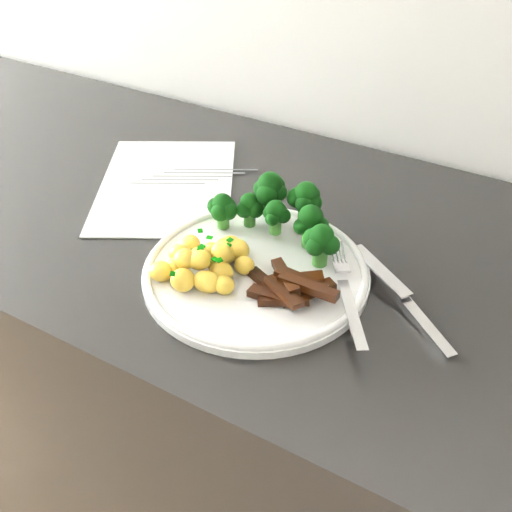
{
  "coord_description": "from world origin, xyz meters",
  "views": [
    {
      "loc": [
        0.35,
        1.12,
        1.33
      ],
      "look_at": [
        0.07,
        1.6,
        0.9
      ],
      "focal_mm": 41.81,
      "sensor_mm": 36.0,
      "label": 1
    }
  ],
  "objects_px": {
    "plate": "(256,271)",
    "fork": "(348,296)",
    "recipe_paper": "(167,184)",
    "beef_strips": "(291,287)",
    "broccoli": "(282,210)",
    "knife": "(412,310)",
    "potatoes": "(206,261)",
    "counter": "(243,423)"
  },
  "relations": [
    {
      "from": "counter",
      "to": "knife",
      "type": "relative_size",
      "value": 13.98
    },
    {
      "from": "plate",
      "to": "beef_strips",
      "type": "height_order",
      "value": "beef_strips"
    },
    {
      "from": "plate",
      "to": "fork",
      "type": "relative_size",
      "value": 1.64
    },
    {
      "from": "fork",
      "to": "counter",
      "type": "bearing_deg",
      "value": 156.77
    },
    {
      "from": "broccoli",
      "to": "recipe_paper",
      "type": "bearing_deg",
      "value": 169.43
    },
    {
      "from": "counter",
      "to": "potatoes",
      "type": "xyz_separation_m",
      "value": [
        0.03,
        -0.12,
        0.46
      ]
    },
    {
      "from": "counter",
      "to": "potatoes",
      "type": "height_order",
      "value": "potatoes"
    },
    {
      "from": "broccoli",
      "to": "beef_strips",
      "type": "bearing_deg",
      "value": -56.54
    },
    {
      "from": "fork",
      "to": "plate",
      "type": "bearing_deg",
      "value": -179.73
    },
    {
      "from": "counter",
      "to": "knife",
      "type": "xyz_separation_m",
      "value": [
        0.26,
        -0.06,
        0.44
      ]
    },
    {
      "from": "knife",
      "to": "plate",
      "type": "bearing_deg",
      "value": -172.06
    },
    {
      "from": "beef_strips",
      "to": "potatoes",
      "type": "bearing_deg",
      "value": -172.82
    },
    {
      "from": "potatoes",
      "to": "beef_strips",
      "type": "bearing_deg",
      "value": 7.18
    },
    {
      "from": "recipe_paper",
      "to": "beef_strips",
      "type": "xyz_separation_m",
      "value": [
        0.28,
        -0.14,
        0.02
      ]
    },
    {
      "from": "broccoli",
      "to": "potatoes",
      "type": "xyz_separation_m",
      "value": [
        -0.04,
        -0.11,
        -0.02
      ]
    },
    {
      "from": "recipe_paper",
      "to": "plate",
      "type": "bearing_deg",
      "value": -28.03
    },
    {
      "from": "plate",
      "to": "beef_strips",
      "type": "relative_size",
      "value": 2.31
    },
    {
      "from": "potatoes",
      "to": "beef_strips",
      "type": "height_order",
      "value": "potatoes"
    },
    {
      "from": "broccoli",
      "to": "potatoes",
      "type": "bearing_deg",
      "value": -110.88
    },
    {
      "from": "plate",
      "to": "fork",
      "type": "xyz_separation_m",
      "value": [
        0.12,
        0.0,
        0.01
      ]
    },
    {
      "from": "potatoes",
      "to": "fork",
      "type": "distance_m",
      "value": 0.17
    },
    {
      "from": "recipe_paper",
      "to": "broccoli",
      "type": "distance_m",
      "value": 0.22
    },
    {
      "from": "potatoes",
      "to": "knife",
      "type": "bearing_deg",
      "value": 14.01
    },
    {
      "from": "plate",
      "to": "broccoli",
      "type": "relative_size",
      "value": 1.45
    },
    {
      "from": "recipe_paper",
      "to": "plate",
      "type": "relative_size",
      "value": 1.23
    },
    {
      "from": "knife",
      "to": "counter",
      "type": "bearing_deg",
      "value": 167.48
    },
    {
      "from": "fork",
      "to": "knife",
      "type": "distance_m",
      "value": 0.07
    },
    {
      "from": "plate",
      "to": "recipe_paper",
      "type": "bearing_deg",
      "value": 151.97
    },
    {
      "from": "plate",
      "to": "broccoli",
      "type": "distance_m",
      "value": 0.09
    },
    {
      "from": "recipe_paper",
      "to": "knife",
      "type": "height_order",
      "value": "knife"
    },
    {
      "from": "recipe_paper",
      "to": "potatoes",
      "type": "height_order",
      "value": "potatoes"
    },
    {
      "from": "recipe_paper",
      "to": "potatoes",
      "type": "xyz_separation_m",
      "value": [
        0.17,
        -0.15,
        0.02
      ]
    },
    {
      "from": "counter",
      "to": "recipe_paper",
      "type": "distance_m",
      "value": 0.46
    },
    {
      "from": "plate",
      "to": "knife",
      "type": "bearing_deg",
      "value": 7.94
    },
    {
      "from": "plate",
      "to": "fork",
      "type": "bearing_deg",
      "value": 0.27
    },
    {
      "from": "potatoes",
      "to": "counter",
      "type": "bearing_deg",
      "value": 102.52
    },
    {
      "from": "potatoes",
      "to": "plate",
      "type": "bearing_deg",
      "value": 33.46
    },
    {
      "from": "counter",
      "to": "broccoli",
      "type": "relative_size",
      "value": 12.34
    },
    {
      "from": "counter",
      "to": "plate",
      "type": "distance_m",
      "value": 0.46
    },
    {
      "from": "broccoli",
      "to": "knife",
      "type": "height_order",
      "value": "broccoli"
    },
    {
      "from": "broccoli",
      "to": "counter",
      "type": "bearing_deg",
      "value": 175.43
    },
    {
      "from": "recipe_paper",
      "to": "broccoli",
      "type": "height_order",
      "value": "broccoli"
    }
  ]
}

